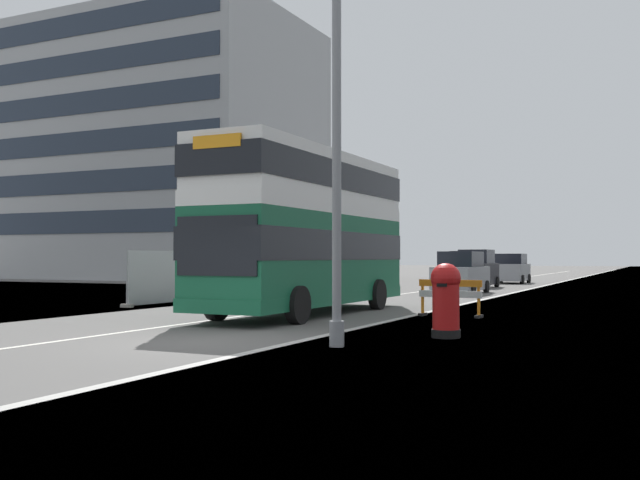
# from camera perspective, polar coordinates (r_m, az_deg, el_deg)

# --- Properties ---
(ground) EXTENTS (140.00, 280.00, 0.10)m
(ground) POSITION_cam_1_polar(r_m,az_deg,el_deg) (15.14, -7.33, -8.12)
(ground) COLOR #565451
(double_decker_bus) EXTENTS (2.86, 10.14, 4.90)m
(double_decker_bus) POSITION_cam_1_polar(r_m,az_deg,el_deg) (22.25, -1.00, 0.88)
(double_decker_bus) COLOR #145638
(double_decker_bus) RESTS_ON ground
(lamppost_foreground) EXTENTS (0.29, 0.70, 9.44)m
(lamppost_foreground) POSITION_cam_1_polar(r_m,az_deg,el_deg) (14.42, 1.31, 9.60)
(lamppost_foreground) COLOR gray
(lamppost_foreground) RESTS_ON ground
(red_pillar_postbox) EXTENTS (0.65, 0.65, 1.61)m
(red_pillar_postbox) POSITION_cam_1_polar(r_m,az_deg,el_deg) (16.01, 9.82, -4.40)
(red_pillar_postbox) COLOR black
(red_pillar_postbox) RESTS_ON ground
(roadworks_barrier) EXTENTS (1.90, 0.55, 1.08)m
(roadworks_barrier) POSITION_cam_1_polar(r_m,az_deg,el_deg) (21.62, 10.15, -4.13)
(roadworks_barrier) COLOR orange
(roadworks_barrier) RESTS_ON ground
(construction_site_fence) EXTENTS (0.44, 20.60, 2.03)m
(construction_site_fence) POSITION_cam_1_polar(r_m,az_deg,el_deg) (34.40, -3.73, -2.63)
(construction_site_fence) COLOR #A8AAAD
(construction_site_fence) RESTS_ON ground
(car_oncoming_near) EXTENTS (1.99, 4.44, 2.01)m
(car_oncoming_near) POSITION_cam_1_polar(r_m,az_deg,el_deg) (35.47, 10.99, -2.61)
(car_oncoming_near) COLOR gray
(car_oncoming_near) RESTS_ON ground
(car_receding_mid) EXTENTS (1.97, 3.81, 2.17)m
(car_receding_mid) POSITION_cam_1_polar(r_m,az_deg,el_deg) (42.56, 12.17, -2.31)
(car_receding_mid) COLOR black
(car_receding_mid) RESTS_ON ground
(car_receding_far) EXTENTS (2.06, 3.94, 1.98)m
(car_receding_far) POSITION_cam_1_polar(r_m,az_deg,el_deg) (50.34, 14.74, -2.23)
(car_receding_far) COLOR gray
(car_receding_far) RESTS_ON ground
(car_far_side) EXTENTS (2.05, 4.38, 2.23)m
(car_far_side) POSITION_cam_1_polar(r_m,az_deg,el_deg) (59.45, 11.23, -2.00)
(car_far_side) COLOR silver
(car_far_side) RESTS_ON ground
(bare_tree_far_verge_near) EXTENTS (2.41, 3.28, 4.87)m
(bare_tree_far_verge_near) POSITION_cam_1_polar(r_m,az_deg,el_deg) (53.94, -1.05, -0.64)
(bare_tree_far_verge_near) COLOR #4C3D2D
(bare_tree_far_verge_near) RESTS_ON ground
(bare_tree_far_verge_mid) EXTENTS (2.68, 2.59, 5.66)m
(bare_tree_far_verge_mid) POSITION_cam_1_polar(r_m,az_deg,el_deg) (55.75, -0.18, -0.40)
(bare_tree_far_verge_mid) COLOR #4C3D2D
(bare_tree_far_verge_mid) RESTS_ON ground
(backdrop_office_block) EXTENTS (23.83, 16.59, 21.17)m
(backdrop_office_block) POSITION_cam_1_polar(r_m,az_deg,el_deg) (63.83, -12.17, 6.64)
(backdrop_office_block) COLOR #9EA0A3
(backdrop_office_block) RESTS_ON ground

